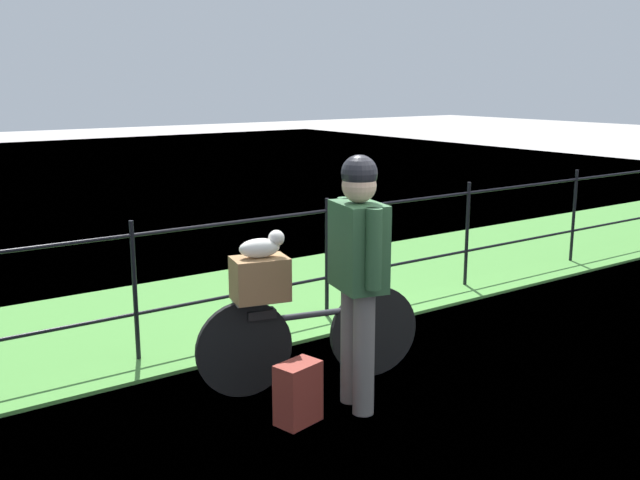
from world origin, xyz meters
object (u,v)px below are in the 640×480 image
Objects in this scene: wooden_crate at (260,279)px; backpack_on_paving at (298,393)px; terrier_dog at (263,246)px; cyclist_person at (358,261)px; bicycle_main at (309,338)px.

wooden_crate reaches higher than backpack_on_paving.
cyclist_person is (0.37, -0.55, -0.05)m from terrier_dog.
cyclist_person is 0.92m from backpack_on_paving.
wooden_crate is 0.92× the size of backpack_on_paving.
terrier_dog is at bearing -13.62° from wooden_crate.
bicycle_main is 0.80m from cyclist_person.
bicycle_main is 5.00× the size of terrier_dog.
backpack_on_paving is at bearing 175.39° from cyclist_person.
cyclist_person is 4.21× the size of backpack_on_paving.
wooden_crate is 1.14× the size of terrier_dog.
terrier_dog is at bearing 166.38° from bicycle_main.
cyclist_person is at bearing -83.31° from bicycle_main.
bicycle_main is at bearing -13.62° from wooden_crate.
cyclist_person reaches higher than terrier_dog.
bicycle_main is at bearing -13.62° from terrier_dog.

